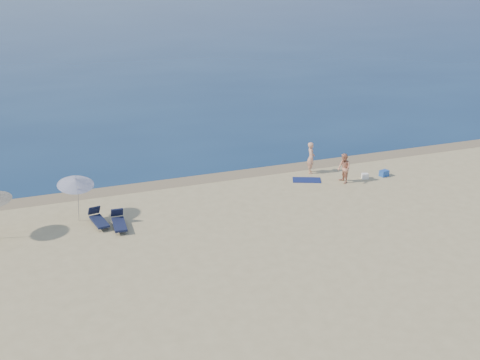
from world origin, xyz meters
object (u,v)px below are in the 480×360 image
person_right (344,168)px  blue_cooler (384,173)px  person_left (311,158)px  umbrella_near (75,182)px

person_right → blue_cooler: (2.74, 0.09, -0.67)m
person_left → person_right: size_ratio=1.10×
person_left → umbrella_near: size_ratio=0.82×
person_left → blue_cooler: 4.32m
person_left → umbrella_near: (-13.53, -1.91, 1.00)m
blue_cooler → umbrella_near: umbrella_near is taller
umbrella_near → person_right: bearing=-13.0°
person_right → blue_cooler: bearing=93.8°
person_left → blue_cooler: (3.75, -2.01, -0.76)m
person_left → blue_cooler: bearing=-97.6°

